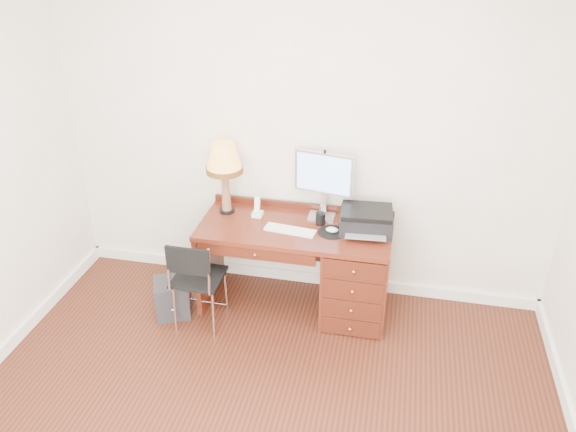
% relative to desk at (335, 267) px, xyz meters
% --- Properties ---
extents(room_shell, '(4.00, 4.00, 4.00)m').
position_rel_desk_xyz_m(room_shell, '(-0.32, -0.77, -0.36)').
color(room_shell, white).
rests_on(room_shell, ground).
extents(desk, '(1.50, 0.67, 0.75)m').
position_rel_desk_xyz_m(desk, '(0.00, 0.00, 0.00)').
color(desk, '#5C2113').
rests_on(desk, ground).
extents(monitor, '(0.47, 0.18, 0.54)m').
position_rel_desk_xyz_m(monitor, '(-0.15, 0.22, 0.68)').
color(monitor, silver).
rests_on(monitor, desk).
extents(keyboard, '(0.41, 0.16, 0.02)m').
position_rel_desk_xyz_m(keyboard, '(-0.35, -0.08, 0.34)').
color(keyboard, white).
rests_on(keyboard, desk).
extents(mouse_pad, '(0.22, 0.22, 0.04)m').
position_rel_desk_xyz_m(mouse_pad, '(-0.03, -0.04, 0.35)').
color(mouse_pad, black).
rests_on(mouse_pad, desk).
extents(printer, '(0.42, 0.34, 0.18)m').
position_rel_desk_xyz_m(printer, '(0.22, 0.06, 0.42)').
color(printer, black).
rests_on(printer, desk).
extents(leg_lamp, '(0.29, 0.29, 0.60)m').
position_rel_desk_xyz_m(leg_lamp, '(-0.92, 0.12, 0.78)').
color(leg_lamp, black).
rests_on(leg_lamp, desk).
extents(phone, '(0.08, 0.08, 0.17)m').
position_rel_desk_xyz_m(phone, '(-0.65, 0.10, 0.39)').
color(phone, white).
rests_on(phone, desk).
extents(pen_cup, '(0.08, 0.08, 0.10)m').
position_rel_desk_xyz_m(pen_cup, '(-0.14, 0.08, 0.39)').
color(pen_cup, black).
rests_on(pen_cup, desk).
extents(chair, '(0.37, 0.37, 0.79)m').
position_rel_desk_xyz_m(chair, '(-1.01, -0.42, 0.06)').
color(chair, black).
rests_on(chair, ground).
extents(equipment_box, '(0.35, 0.35, 0.31)m').
position_rel_desk_xyz_m(equipment_box, '(-1.27, -0.33, -0.26)').
color(equipment_box, black).
rests_on(equipment_box, ground).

